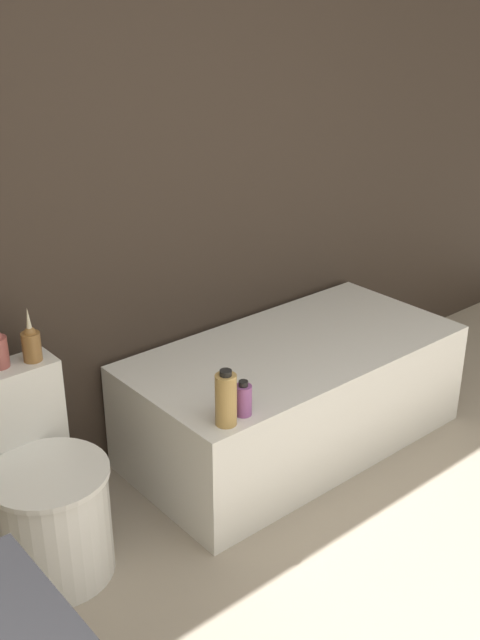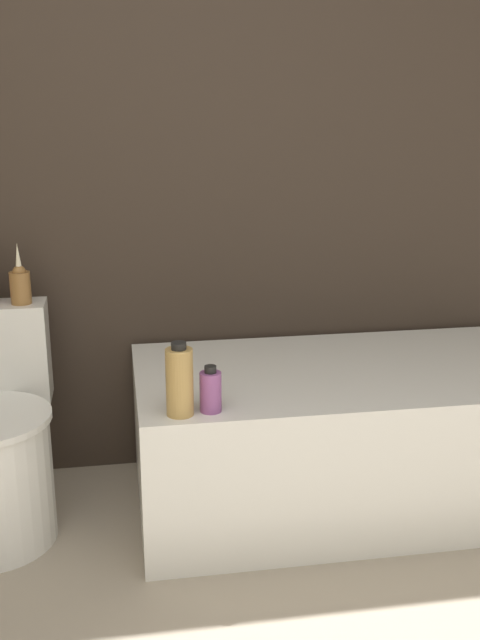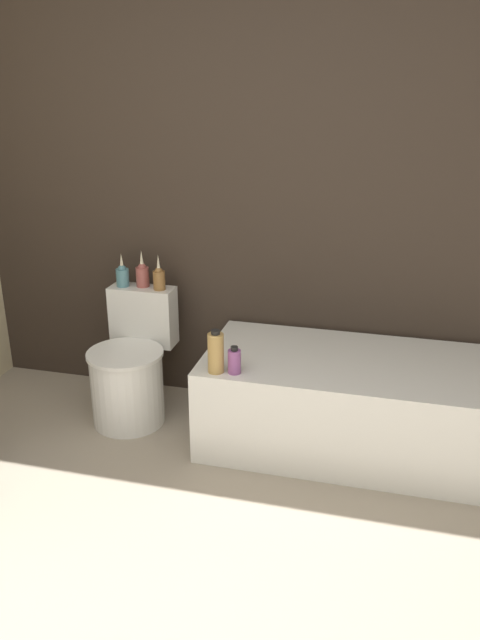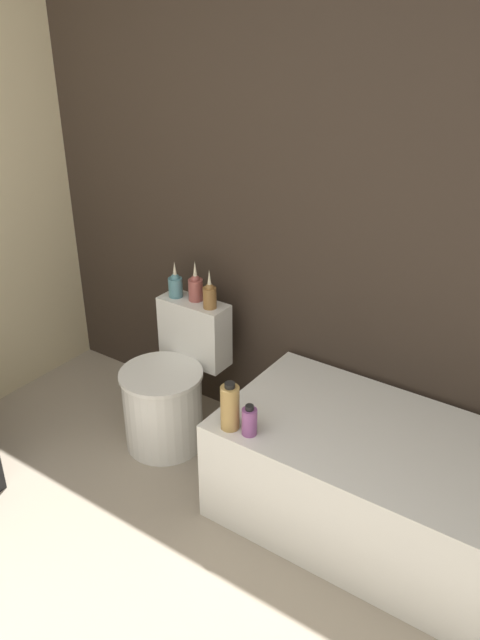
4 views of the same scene
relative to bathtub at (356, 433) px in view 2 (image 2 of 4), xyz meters
name	(u,v)px [view 2 (image 2 of 4)]	position (x,y,z in m)	size (l,w,h in m)	color
wall_back_tiled	(128,118)	(-0.73, 0.42, 1.05)	(6.40, 0.06, 2.60)	#332821
bathtub	(356,433)	(0.00, 0.00, 0.00)	(1.51, 0.75, 0.49)	white
vase_bronze	(20,283)	(-1.11, 0.20, 0.53)	(0.07, 0.07, 0.20)	olive
shampoo_bottle_tall	(180,381)	(-0.63, -0.30, 0.34)	(0.08, 0.08, 0.22)	tan
shampoo_bottle_short	(211,391)	(-0.54, -0.29, 0.31)	(0.06, 0.06, 0.14)	#8C4C8C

